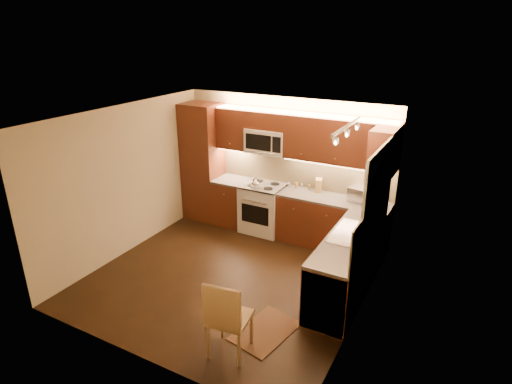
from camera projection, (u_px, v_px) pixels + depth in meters
The scene contains 37 objects.
floor at pixel (231, 276), 6.66m from camera, with size 4.00×4.00×0.01m, color black.
ceiling at pixel (227, 117), 5.75m from camera, with size 4.00×4.00×0.01m, color beige.
wall_back at pixel (286, 165), 7.84m from camera, with size 4.00×0.01×2.50m, color #BEB18B.
wall_front at pixel (131, 266), 4.56m from camera, with size 4.00×0.01×2.50m, color #BEB18B.
wall_left at pixel (127, 180), 7.08m from camera, with size 0.01×4.00×2.50m, color #BEB18B.
wall_right at pixel (365, 232), 5.32m from camera, with size 0.01×4.00×2.50m, color #BEB18B.
pantry at pixel (203, 162), 8.36m from camera, with size 0.70×0.60×2.30m, color #421B0E.
base_cab_back_left at pixel (233, 202), 8.33m from camera, with size 0.62×0.60×0.86m, color #421B0E.
counter_back_left at pixel (232, 181), 8.17m from camera, with size 0.62×0.60×0.04m, color #33302E.
base_cab_back_right at pixel (332, 223), 7.44m from camera, with size 1.92×0.60×0.86m, color #421B0E.
counter_back_right at pixel (334, 200), 7.27m from camera, with size 1.92×0.60×0.04m, color #33302E.
base_cab_right at pixel (347, 267), 6.08m from camera, with size 0.60×2.00×0.86m, color #421B0E.
counter_right at pixel (349, 239), 5.92m from camera, with size 0.60×2.00×0.04m, color #33302E.
dishwasher at pixel (330, 293), 5.50m from camera, with size 0.58×0.60×0.84m, color silver.
backsplash_back at pixel (303, 171), 7.70m from camera, with size 3.30×0.02×0.60m, color tan.
backsplash_right at pixel (372, 223), 5.67m from camera, with size 0.02×2.00×0.60m, color tan.
upper_cab_back_left at pixel (234, 128), 7.91m from camera, with size 0.62×0.35×0.75m, color #421B0E.
upper_cab_back_right at pixel (340, 141), 7.01m from camera, with size 1.92×0.35×0.75m, color #421B0E.
upper_cab_bridge at pixel (268, 120), 7.52m from camera, with size 0.76×0.35×0.31m, color #421B0E.
upper_cab_right_corner at pixel (382, 154), 6.32m from camera, with size 0.35×0.50×0.75m, color #421B0E.
stove at pixel (263, 208), 8.00m from camera, with size 0.76×0.65×0.92m, color silver, non-canonical shape.
microwave at pixel (267, 141), 7.65m from camera, with size 0.76×0.38×0.44m, color silver, non-canonical shape.
window_frame at pixel (378, 191), 5.65m from camera, with size 0.03×1.44×1.24m, color silver.
window_blinds at pixel (376, 191), 5.66m from camera, with size 0.02×1.36×1.16m, color silver.
sink at pixel (353, 229), 6.00m from camera, with size 0.52×0.86×0.15m, color silver, non-canonical shape.
faucet at pixel (366, 227), 5.90m from camera, with size 0.20×0.04×0.30m, color silver, non-canonical shape.
track_light_bar at pixel (347, 126), 5.41m from camera, with size 0.04×1.20×0.03m, color silver.
kettle at pixel (255, 182), 7.67m from camera, with size 0.17×0.17×0.19m, color silver, non-canonical shape.
toaster_oven at pixel (362, 194), 7.11m from camera, with size 0.41×0.30×0.24m, color silver.
knife_block at pixel (319, 185), 7.53m from camera, with size 0.11×0.17×0.24m, color #A97B4C.
spice_jar_a at pixel (290, 184), 7.78m from camera, with size 0.05×0.05×0.10m, color silver.
spice_jar_b at pixel (309, 187), 7.66m from camera, with size 0.04×0.04×0.09m, color brown.
spice_jar_c at pixel (302, 185), 7.74m from camera, with size 0.05×0.05×0.10m, color silver.
spice_jar_d at pixel (296, 185), 7.72m from camera, with size 0.04×0.04×0.11m, color olive.
soap_bottle at pixel (381, 215), 6.42m from camera, with size 0.08×0.09×0.19m, color white.
rug at pixel (266, 331), 5.44m from camera, with size 0.58×0.87×0.01m, color black.
dining_chair at pixel (230, 316), 4.93m from camera, with size 0.45×0.45×1.03m, color #A97B4C, non-canonical shape.
Camera 1 is at (3.05, -4.85, 3.65)m, focal length 29.89 mm.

